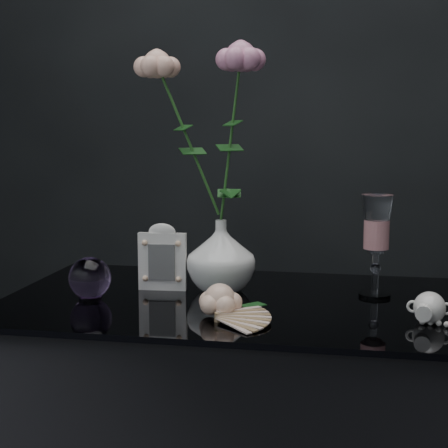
% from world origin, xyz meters
% --- Properties ---
extents(vase, '(0.18, 0.18, 0.16)m').
position_xyz_m(vase, '(-0.08, 0.11, 0.84)').
color(vase, white).
rests_on(vase, table).
extents(wine_glass, '(0.08, 0.08, 0.22)m').
position_xyz_m(wine_glass, '(0.25, 0.13, 0.87)').
color(wine_glass, white).
rests_on(wine_glass, table).
extents(picture_frame, '(0.12, 0.09, 0.15)m').
position_xyz_m(picture_frame, '(-0.21, 0.10, 0.84)').
color(picture_frame, white).
rests_on(picture_frame, table).
extents(paperweight, '(0.11, 0.11, 0.09)m').
position_xyz_m(paperweight, '(-0.34, -0.01, 0.81)').
color(paperweight, '#BC88DD').
rests_on(paperweight, table).
extents(paper_fan, '(0.24, 0.22, 0.02)m').
position_xyz_m(paper_fan, '(-0.04, -0.13, 0.77)').
color(paper_fan, beige).
rests_on(paper_fan, table).
extents(loose_rose, '(0.19, 0.22, 0.06)m').
position_xyz_m(loose_rose, '(-0.04, -0.09, 0.79)').
color(loose_rose, '#FFC3A4').
rests_on(loose_rose, table).
extents(pearl_jar, '(0.22, 0.23, 0.06)m').
position_xyz_m(pearl_jar, '(0.35, -0.06, 0.79)').
color(pearl_jar, silver).
rests_on(pearl_jar, table).
extents(roses, '(0.26, 0.13, 0.44)m').
position_xyz_m(roses, '(-0.11, 0.11, 1.13)').
color(roses, '#F5B39A').
rests_on(roses, vase).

